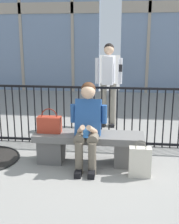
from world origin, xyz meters
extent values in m
plane|color=gray|center=(0.00, 0.00, 0.00)|extent=(60.00, 60.00, 0.00)
cube|color=slate|center=(0.00, 0.00, 0.40)|extent=(1.60, 0.44, 0.10)
cube|color=#605E5B|center=(-0.56, 0.00, 0.17)|extent=(0.36, 0.37, 0.35)
cube|color=#605E5B|center=(0.56, 0.00, 0.17)|extent=(0.36, 0.37, 0.35)
cylinder|color=#6B6051|center=(-0.09, -0.18, 0.47)|extent=(0.15, 0.40, 0.15)
cylinder|color=#6B6051|center=(-0.09, -0.38, 0.23)|extent=(0.11, 0.11, 0.45)
cube|color=black|center=(-0.09, -0.44, 0.04)|extent=(0.09, 0.22, 0.08)
cylinder|color=#6B6051|center=(0.09, -0.18, 0.47)|extent=(0.15, 0.40, 0.15)
cylinder|color=#6B6051|center=(0.09, -0.38, 0.23)|extent=(0.11, 0.11, 0.45)
cube|color=black|center=(0.09, -0.44, 0.04)|extent=(0.09, 0.22, 0.08)
cube|color=#234C8C|center=(0.00, -0.04, 0.71)|extent=(0.36, 0.30, 0.55)
cylinder|color=#234C8C|center=(-0.22, -0.04, 0.76)|extent=(0.08, 0.08, 0.26)
cylinder|color=#DBAD89|center=(-0.08, -0.26, 0.59)|extent=(0.16, 0.28, 0.20)
cylinder|color=#234C8C|center=(0.22, -0.04, 0.76)|extent=(0.08, 0.08, 0.26)
cylinder|color=#DBAD89|center=(0.08, -0.26, 0.59)|extent=(0.16, 0.28, 0.20)
cube|color=#2D6BB7|center=(0.00, -0.32, 0.57)|extent=(0.07, 0.10, 0.13)
sphere|color=#DBAD89|center=(0.00, -0.06, 1.08)|extent=(0.20, 0.20, 0.20)
sphere|color=#472816|center=(0.00, -0.03, 1.11)|extent=(0.20, 0.20, 0.20)
cube|color=#B23823|center=(-0.58, -0.01, 0.57)|extent=(0.34, 0.15, 0.24)
torus|color=maroon|center=(-0.58, -0.01, 0.69)|extent=(0.24, 0.02, 0.24)
cube|color=beige|center=(0.73, -0.37, 0.20)|extent=(0.29, 0.13, 0.41)
torus|color=slate|center=(0.73, -0.41, 0.43)|extent=(0.14, 0.01, 0.14)
torus|color=slate|center=(0.73, -0.32, 0.43)|extent=(0.14, 0.01, 0.14)
cylinder|color=gray|center=(0.08, 1.91, 0.45)|extent=(0.13, 0.13, 0.90)
cube|color=black|center=(0.08, 1.87, 0.03)|extent=(0.09, 0.22, 0.06)
cylinder|color=gray|center=(0.28, 1.91, 0.45)|extent=(0.13, 0.13, 0.90)
cube|color=black|center=(0.28, 1.87, 0.03)|extent=(0.09, 0.22, 0.06)
cube|color=silver|center=(0.18, 1.91, 1.18)|extent=(0.26, 0.40, 0.56)
cylinder|color=silver|center=(-0.06, 1.91, 1.16)|extent=(0.08, 0.08, 0.52)
cylinder|color=silver|center=(0.41, 1.91, 1.16)|extent=(0.08, 0.08, 0.52)
sphere|color=#DBAD89|center=(0.18, 1.91, 1.58)|extent=(0.20, 0.20, 0.20)
sphere|color=black|center=(0.18, 1.93, 1.61)|extent=(0.20, 0.20, 0.20)
cube|color=black|center=(0.42, 1.81, 1.23)|extent=(0.07, 0.01, 0.14)
cylinder|color=black|center=(-1.69, 0.76, 0.51)|extent=(0.02, 0.02, 1.02)
cylinder|color=black|center=(-1.56, 0.76, 0.51)|extent=(0.02, 0.02, 1.02)
cylinder|color=black|center=(-1.43, 0.76, 0.51)|extent=(0.02, 0.02, 1.02)
cylinder|color=black|center=(-1.30, 0.76, 0.51)|extent=(0.02, 0.02, 1.02)
cylinder|color=black|center=(-1.17, 0.76, 0.51)|extent=(0.02, 0.02, 1.02)
cylinder|color=black|center=(-1.04, 0.76, 0.51)|extent=(0.02, 0.02, 1.02)
cylinder|color=black|center=(-0.91, 0.76, 0.51)|extent=(0.02, 0.02, 1.02)
cylinder|color=black|center=(-0.78, 0.76, 0.51)|extent=(0.02, 0.02, 1.02)
cylinder|color=black|center=(-0.65, 0.76, 0.51)|extent=(0.02, 0.02, 1.02)
cylinder|color=black|center=(-0.52, 0.76, 0.51)|extent=(0.02, 0.02, 1.02)
cylinder|color=black|center=(-0.39, 0.76, 0.51)|extent=(0.02, 0.02, 1.02)
cylinder|color=black|center=(-0.26, 0.76, 0.51)|extent=(0.02, 0.02, 1.02)
cylinder|color=black|center=(-0.13, 0.76, 0.51)|extent=(0.02, 0.02, 1.02)
cylinder|color=black|center=(0.00, 0.76, 0.51)|extent=(0.02, 0.02, 1.02)
cylinder|color=black|center=(0.13, 0.76, 0.51)|extent=(0.02, 0.02, 1.02)
cylinder|color=black|center=(0.26, 0.76, 0.51)|extent=(0.02, 0.02, 1.02)
cylinder|color=black|center=(0.39, 0.76, 0.51)|extent=(0.02, 0.02, 1.02)
cylinder|color=black|center=(0.52, 0.76, 0.51)|extent=(0.02, 0.02, 1.02)
cylinder|color=black|center=(0.65, 0.76, 0.51)|extent=(0.02, 0.02, 1.02)
cylinder|color=black|center=(0.78, 0.76, 0.51)|extent=(0.02, 0.02, 1.02)
cylinder|color=black|center=(0.91, 0.76, 0.51)|extent=(0.02, 0.02, 1.02)
cylinder|color=black|center=(1.04, 0.76, 0.51)|extent=(0.02, 0.02, 1.02)
cylinder|color=black|center=(1.17, 0.76, 0.51)|extent=(0.02, 0.02, 1.02)
cylinder|color=black|center=(1.30, 0.76, 0.51)|extent=(0.02, 0.02, 1.02)
cube|color=black|center=(0.00, 0.76, 0.05)|extent=(7.53, 0.04, 0.04)
cube|color=black|center=(0.00, 0.76, 1.00)|extent=(7.53, 0.04, 0.04)
camera|label=1|loc=(0.47, -3.92, 1.78)|focal=45.76mm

